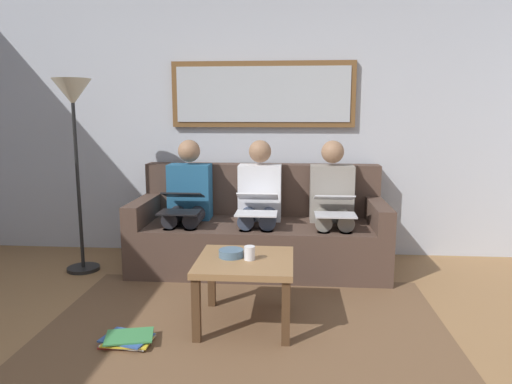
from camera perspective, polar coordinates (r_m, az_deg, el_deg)
The scene contains 15 objects.
wall_rear at distance 4.61m, azimuth 0.90°, elevation 8.64°, with size 6.00×0.12×2.60m, color #B7BCC6.
area_rug at distance 3.18m, azimuth -1.26°, elevation -16.03°, with size 2.60×1.80×0.01m, color brown.
couch at distance 4.26m, azimuth 0.45°, elevation -4.88°, with size 2.20×0.90×0.90m.
framed_mirror at distance 4.52m, azimuth 0.83°, elevation 11.79°, with size 1.74×0.05×0.61m.
coffee_table at distance 3.08m, azimuth -1.32°, elevation -9.32°, with size 0.62×0.62×0.45m.
cup at distance 3.03m, azimuth -0.78°, elevation -7.43°, with size 0.07×0.07×0.09m, color silver.
bowl at distance 3.10m, azimuth -3.03°, elevation -7.45°, with size 0.16×0.16×0.05m, color slate.
person_left at distance 4.14m, azimuth 9.27°, elevation -1.24°, with size 0.38×0.58×1.14m.
laptop_silver at distance 3.90m, azimuth 9.55°, elevation -1.57°, with size 0.33×0.37×0.16m.
person_middle at distance 4.13m, azimuth 0.38°, elevation -1.12°, with size 0.38×0.58×1.14m.
laptop_white at distance 3.90m, azimuth 0.14°, elevation -1.44°, with size 0.34×0.39×0.17m.
person_right at distance 4.23m, azimuth -8.31°, elevation -0.98°, with size 0.38×0.58×1.14m.
laptop_black at distance 4.00m, azimuth -9.06°, elevation -1.26°, with size 0.33×0.38×0.16m.
magazine_stack at distance 3.06m, azimuth -15.36°, elevation -16.88°, with size 0.34×0.26×0.05m.
standing_lamp at distance 4.27m, azimuth -21.32°, elevation 8.87°, with size 0.32×0.32×1.66m.
Camera 1 is at (-0.29, 2.00, 1.38)m, focal length 32.87 mm.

